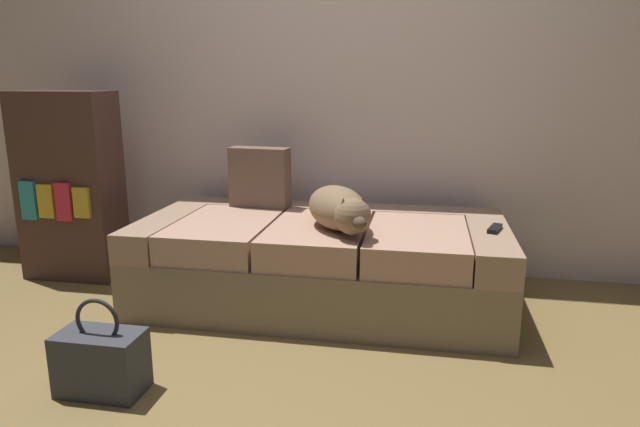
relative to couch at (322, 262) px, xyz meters
name	(u,v)px	position (x,y,z in m)	size (l,w,h in m)	color
ground_plane	(268,412)	(0.00, -1.05, -0.22)	(10.00, 10.00, 0.00)	olive
back_wall	(342,38)	(0.00, 0.65, 1.18)	(6.40, 0.10, 2.80)	silver
couch	(322,262)	(0.00, 0.00, 0.00)	(1.88, 0.94, 0.45)	#847257
dog_tan	(340,209)	(0.12, -0.16, 0.33)	(0.44, 0.58, 0.21)	#866749
tv_remote	(495,229)	(0.86, -0.04, 0.24)	(0.04, 0.15, 0.02)	black
throw_pillow	(260,177)	(-0.41, 0.27, 0.40)	(0.34, 0.12, 0.34)	brown
handbag	(101,361)	(-0.65, -1.04, -0.10)	(0.32, 0.18, 0.38)	#393A41
bookshelf	(70,186)	(-1.54, 0.14, 0.33)	(0.56, 0.30, 1.10)	#493028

